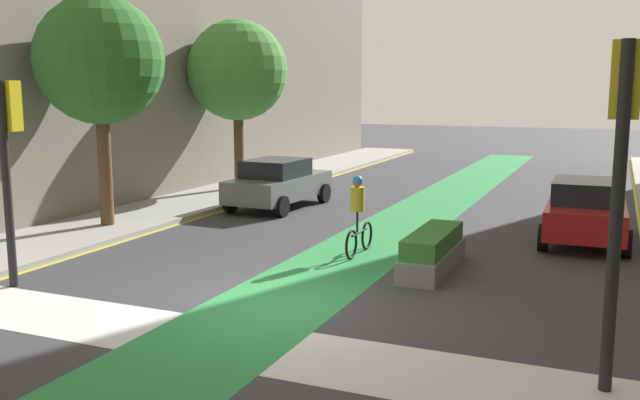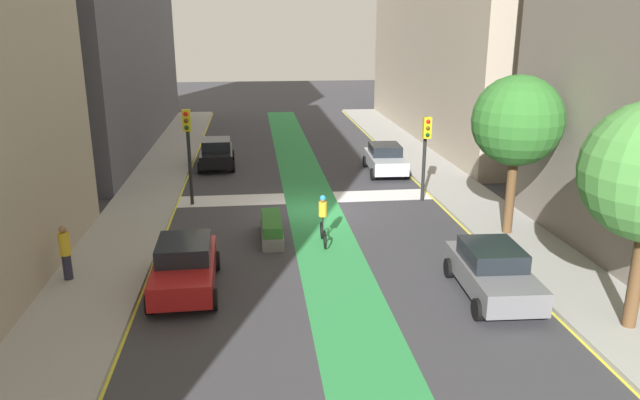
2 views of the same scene
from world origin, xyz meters
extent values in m
plane|color=#38383D|center=(0.00, 0.00, 0.00)|extent=(120.00, 120.00, 0.00)
cube|color=#2D8C47|center=(-0.19, 0.00, 0.00)|extent=(2.40, 60.00, 0.01)
cube|color=silver|center=(0.00, -2.00, 0.00)|extent=(12.00, 1.80, 0.01)
cube|color=#9E9E99|center=(-7.50, 0.00, 0.07)|extent=(3.00, 60.00, 0.15)
cube|color=yellow|center=(-6.00, 0.00, 0.01)|extent=(0.16, 60.00, 0.01)
cube|color=#9E9E99|center=(7.50, 0.00, 0.07)|extent=(3.00, 60.00, 0.15)
cube|color=yellow|center=(6.00, 0.00, 0.01)|extent=(0.16, 60.00, 0.01)
cube|color=tan|center=(-12.51, -16.74, 7.72)|extent=(7.01, 26.51, 15.44)
cylinder|color=black|center=(5.27, -1.57, 2.19)|extent=(0.16, 0.16, 4.37)
cube|color=gold|center=(5.27, -1.37, 3.90)|extent=(0.35, 0.28, 0.95)
sphere|color=red|center=(5.27, -1.23, 4.20)|extent=(0.20, 0.20, 0.20)
sphere|color=#4C380C|center=(5.27, -1.23, 3.90)|extent=(0.20, 0.20, 0.20)
sphere|color=#0C3814|center=(5.27, -1.23, 3.60)|extent=(0.20, 0.20, 0.20)
cylinder|color=black|center=(-5.37, -0.99, 1.97)|extent=(0.16, 0.16, 3.94)
cube|color=gold|center=(-5.37, -0.79, 3.46)|extent=(0.35, 0.28, 0.95)
sphere|color=red|center=(-5.37, -0.65, 3.76)|extent=(0.20, 0.20, 0.20)
sphere|color=#4C380C|center=(-5.37, -0.65, 3.46)|extent=(0.20, 0.20, 0.20)
sphere|color=#0C3814|center=(-5.37, -0.65, 3.16)|extent=(0.20, 0.20, 0.20)
cube|color=#B2B7BF|center=(-4.79, -6.31, 0.67)|extent=(1.99, 4.28, 0.70)
cube|color=black|center=(-4.80, -6.51, 1.29)|extent=(1.69, 2.07, 0.55)
cylinder|color=black|center=(-5.62, -4.80, 0.32)|extent=(0.25, 0.65, 0.64)
cylinder|color=black|center=(-3.82, -4.89, 0.32)|extent=(0.25, 0.65, 0.64)
cylinder|color=black|center=(-5.76, -7.74, 0.32)|extent=(0.25, 0.65, 0.64)
cylinder|color=black|center=(-3.96, -7.83, 0.32)|extent=(0.25, 0.65, 0.64)
cube|color=slate|center=(-4.65, 9.12, 0.67)|extent=(1.99, 4.28, 0.70)
cube|color=black|center=(-4.66, 8.92, 1.29)|extent=(1.69, 2.07, 0.55)
cylinder|color=black|center=(-5.48, 10.63, 0.32)|extent=(0.25, 0.65, 0.64)
cylinder|color=black|center=(-3.69, 10.54, 0.32)|extent=(0.25, 0.65, 0.64)
cylinder|color=black|center=(-5.62, 7.69, 0.32)|extent=(0.25, 0.65, 0.64)
cylinder|color=black|center=(-3.82, 7.61, 0.32)|extent=(0.25, 0.65, 0.64)
cube|color=black|center=(4.51, -8.89, 0.67)|extent=(1.94, 4.26, 0.70)
cube|color=black|center=(4.52, -9.09, 1.29)|extent=(1.67, 2.05, 0.55)
cylinder|color=black|center=(3.56, -7.46, 0.32)|extent=(0.24, 0.65, 0.64)
cylinder|color=black|center=(5.36, -7.39, 0.32)|extent=(0.24, 0.65, 0.64)
cylinder|color=black|center=(3.66, -10.40, 0.32)|extent=(0.24, 0.65, 0.64)
cylinder|color=black|center=(5.46, -10.33, 0.32)|extent=(0.24, 0.65, 0.64)
cube|color=#A51919|center=(4.64, 7.62, 0.67)|extent=(1.90, 4.24, 0.70)
cube|color=black|center=(4.64, 7.42, 1.29)|extent=(1.65, 2.04, 0.55)
cylinder|color=black|center=(3.70, 9.07, 0.32)|extent=(0.23, 0.64, 0.64)
cylinder|color=black|center=(5.50, 9.11, 0.32)|extent=(0.23, 0.64, 0.64)
cylinder|color=black|center=(3.77, 6.13, 0.32)|extent=(0.23, 0.64, 0.64)
cylinder|color=black|center=(5.57, 6.17, 0.32)|extent=(0.23, 0.64, 0.64)
torus|color=black|center=(-0.10, 4.62, 0.34)|extent=(0.06, 0.68, 0.68)
torus|color=black|center=(-0.10, 3.57, 0.34)|extent=(0.06, 0.68, 0.68)
cylinder|color=black|center=(-0.10, 4.09, 0.52)|extent=(0.06, 0.95, 0.06)
cylinder|color=black|center=(-0.10, 3.94, 0.79)|extent=(0.05, 0.05, 0.50)
cylinder|color=gold|center=(-0.10, 3.94, 1.31)|extent=(0.32, 0.32, 0.55)
sphere|color=#8C6647|center=(-0.10, 3.94, 1.70)|extent=(0.22, 0.22, 0.22)
sphere|color=#268CCC|center=(-0.10, 3.94, 1.74)|extent=(0.23, 0.23, 0.23)
cylinder|color=#262638|center=(8.40, 6.68, 0.56)|extent=(0.28, 0.28, 0.82)
cylinder|color=gold|center=(8.40, 6.68, 1.34)|extent=(0.34, 0.34, 0.73)
sphere|color=#8C6647|center=(8.40, 6.68, 1.83)|extent=(0.24, 0.24, 0.24)
cylinder|color=brown|center=(-7.32, 4.06, 1.75)|extent=(0.36, 0.36, 3.20)
sphere|color=#2D6B28|center=(-7.32, 4.06, 4.52)|extent=(3.36, 3.36, 3.36)
cylinder|color=brown|center=(-7.51, 11.58, 1.66)|extent=(0.36, 0.36, 3.02)
cube|color=slate|center=(1.81, 3.35, 0.23)|extent=(0.81, 2.89, 0.45)
cube|color=#33722D|center=(1.81, 3.35, 0.65)|extent=(0.72, 2.61, 0.40)
camera|label=1|loc=(5.20, -10.65, 3.80)|focal=38.98mm
camera|label=2|loc=(2.42, 24.91, 8.03)|focal=33.33mm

